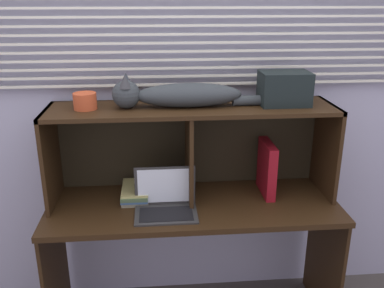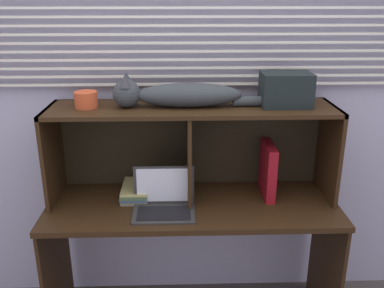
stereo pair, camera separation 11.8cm
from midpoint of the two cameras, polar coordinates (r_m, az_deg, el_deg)
The scene contains 9 objects.
back_panel_with_blinds at distance 2.42m, azimuth -1.88°, elevation 6.09°, with size 4.40×0.08×2.50m.
desk at distance 2.36m, azimuth -1.26°, elevation -11.06°, with size 1.55×0.56×0.76m.
hutch_shelf_unit at distance 2.27m, azimuth -1.61°, elevation 1.50°, with size 1.51×0.36×0.51m.
cat at distance 2.17m, azimuth -3.43°, elevation 6.65°, with size 0.91×0.15×0.18m.
laptop at distance 2.20m, azimuth -5.12°, elevation -7.92°, with size 0.32×0.21×0.22m.
binder_upright at distance 2.37m, azimuth 8.66°, elevation -3.28°, with size 0.05×0.24×0.30m, color maroon.
book_stack at distance 2.36m, azimuth -9.10°, elevation -6.48°, with size 0.15×0.25×0.07m.
small_basket at distance 2.22m, azimuth -15.72°, elevation 5.59°, with size 0.12×0.12×0.08m, color #BB4926.
storage_box at distance 2.25m, azimuth 10.89°, elevation 7.36°, with size 0.25×0.17×0.17m, color black.
Camera 1 is at (-0.19, -1.80, 1.83)m, focal length 39.54 mm.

